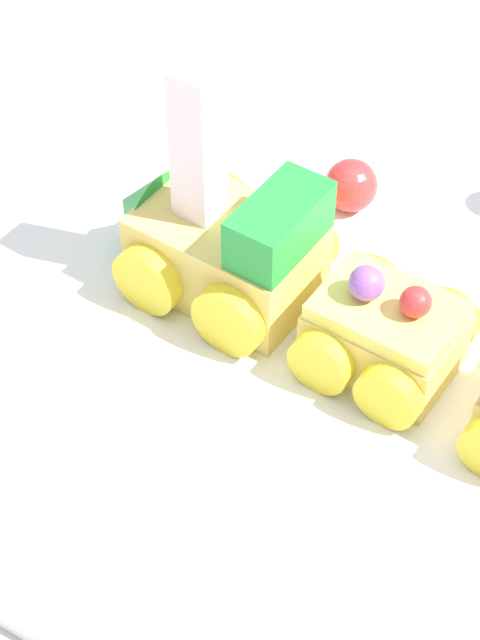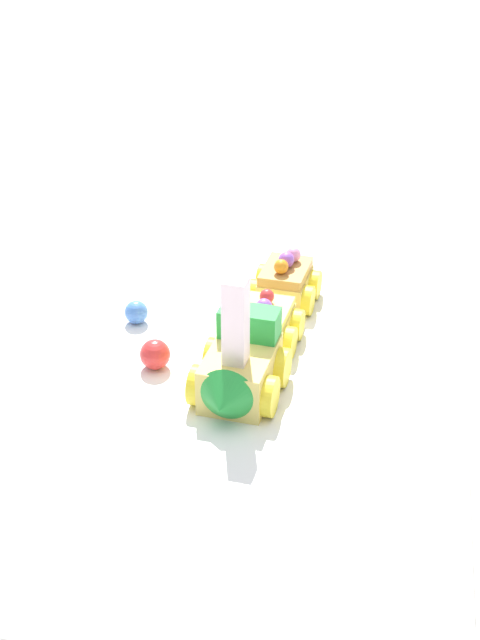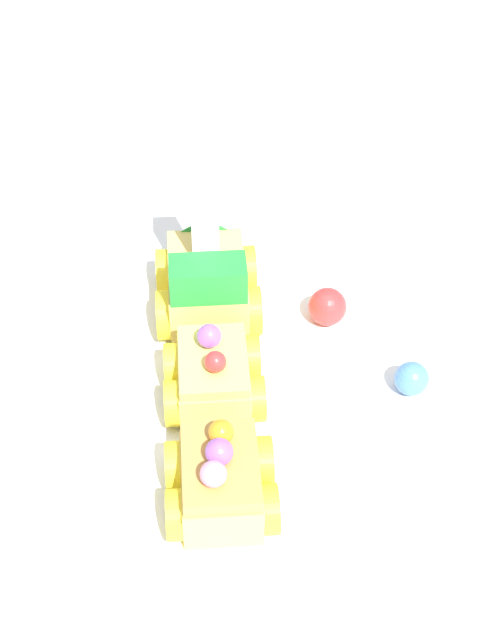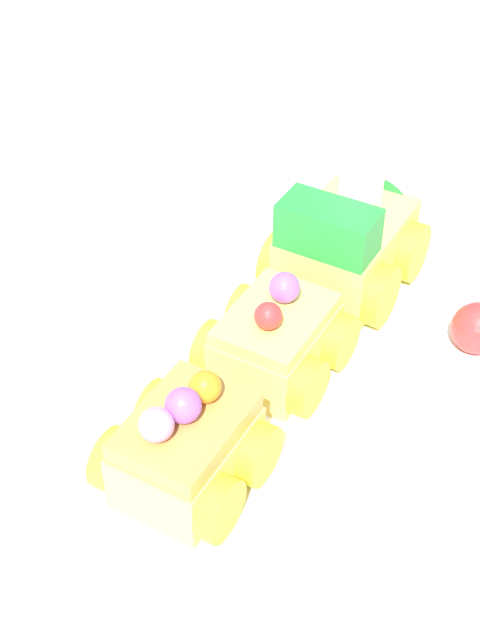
# 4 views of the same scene
# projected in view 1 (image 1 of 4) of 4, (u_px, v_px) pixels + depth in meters

# --- Properties ---
(ground_plane) EXTENTS (10.00, 10.00, 0.00)m
(ground_plane) POSITION_uv_depth(u_px,v_px,m) (332.00, 380.00, 0.52)
(ground_plane) COLOR beige
(display_board) EXTENTS (0.74, 0.37, 0.01)m
(display_board) POSITION_uv_depth(u_px,v_px,m) (333.00, 372.00, 0.51)
(display_board) COLOR white
(display_board) RESTS_ON ground_plane
(cake_train_locomotive) EXTENTS (0.11, 0.08, 0.12)m
(cake_train_locomotive) POSITION_uv_depth(u_px,v_px,m) (216.00, 237.00, 0.53)
(cake_train_locomotive) COLOR #EACC66
(cake_train_locomotive) RESTS_ON display_board
(cake_car_lemon) EXTENTS (0.07, 0.07, 0.06)m
(cake_car_lemon) POSITION_uv_depth(u_px,v_px,m) (385.00, 334.00, 0.50)
(cake_car_lemon) COLOR #EACC66
(cake_car_lemon) RESTS_ON display_board
(gumball_red) EXTENTS (0.03, 0.03, 0.03)m
(gumball_red) POSITION_uv_depth(u_px,v_px,m) (351.00, 185.00, 0.58)
(gumball_red) COLOR red
(gumball_red) RESTS_ON display_board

